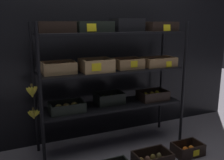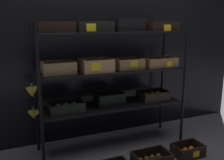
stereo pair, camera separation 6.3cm
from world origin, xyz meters
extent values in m
plane|color=slate|center=(0.00, 0.00, 0.00)|extent=(10.00, 10.00, 0.00)
cube|color=black|center=(0.00, 0.42, 1.30)|extent=(3.99, 0.12, 2.59)
cylinder|color=black|center=(-0.79, -0.22, 0.70)|extent=(0.03, 0.03, 1.40)
cylinder|color=black|center=(0.79, -0.22, 0.70)|extent=(0.03, 0.03, 1.40)
cylinder|color=black|center=(-0.79, 0.22, 0.70)|extent=(0.03, 0.03, 1.40)
cylinder|color=black|center=(0.79, 0.22, 0.70)|extent=(0.03, 0.03, 1.40)
cube|color=black|center=(0.00, 0.00, 0.49)|extent=(1.55, 0.41, 0.02)
cube|color=black|center=(0.00, 0.00, 0.89)|extent=(1.55, 0.41, 0.02)
cube|color=black|center=(0.00, 0.00, 1.28)|extent=(1.55, 0.41, 0.02)
cube|color=black|center=(-0.52, -0.03, 0.50)|extent=(0.35, 0.22, 0.01)
cube|color=black|center=(-0.52, -0.13, 0.56)|extent=(0.35, 0.02, 0.09)
cube|color=black|center=(-0.52, 0.07, 0.56)|extent=(0.35, 0.02, 0.09)
cube|color=black|center=(-0.68, -0.03, 0.56)|extent=(0.02, 0.19, 0.09)
cube|color=black|center=(-0.35, -0.03, 0.56)|extent=(0.02, 0.19, 0.09)
sphere|color=#E5B153|center=(-0.60, -0.06, 0.55)|extent=(0.07, 0.07, 0.07)
sphere|color=#DEBB50|center=(-0.52, -0.06, 0.55)|extent=(0.07, 0.07, 0.07)
sphere|color=gold|center=(-0.44, -0.05, 0.55)|extent=(0.07, 0.07, 0.07)
sphere|color=#CFC151|center=(-0.59, 0.00, 0.55)|extent=(0.07, 0.07, 0.07)
sphere|color=#D2B455|center=(-0.51, 0.00, 0.55)|extent=(0.07, 0.07, 0.07)
sphere|color=gold|center=(-0.43, 0.00, 0.55)|extent=(0.07, 0.07, 0.07)
cube|color=black|center=(-0.01, 0.06, 0.50)|extent=(0.31, 0.22, 0.01)
cube|color=black|center=(-0.01, -0.04, 0.57)|extent=(0.31, 0.02, 0.11)
cube|color=black|center=(-0.01, 0.16, 0.57)|extent=(0.31, 0.02, 0.11)
cube|color=black|center=(-0.16, 0.06, 0.57)|extent=(0.02, 0.19, 0.11)
cube|color=black|center=(0.14, 0.06, 0.57)|extent=(0.02, 0.19, 0.11)
sphere|color=#86B343|center=(-0.06, 0.03, 0.55)|extent=(0.07, 0.07, 0.07)
sphere|color=#98B442|center=(0.04, 0.03, 0.55)|extent=(0.07, 0.07, 0.07)
sphere|color=#83C13A|center=(-0.06, 0.09, 0.55)|extent=(0.07, 0.07, 0.07)
sphere|color=#95BC3F|center=(0.04, 0.09, 0.55)|extent=(0.07, 0.07, 0.07)
cube|color=black|center=(0.51, -0.03, 0.50)|extent=(0.34, 0.23, 0.01)
cube|color=black|center=(0.51, -0.14, 0.56)|extent=(0.34, 0.02, 0.10)
cube|color=black|center=(0.51, 0.08, 0.56)|extent=(0.34, 0.02, 0.10)
cube|color=black|center=(0.35, -0.03, 0.56)|extent=(0.02, 0.20, 0.10)
cube|color=black|center=(0.67, -0.03, 0.56)|extent=(0.02, 0.20, 0.10)
ellipsoid|color=yellow|center=(0.43, -0.06, 0.55)|extent=(0.06, 0.06, 0.08)
ellipsoid|color=yellow|center=(0.51, -0.06, 0.55)|extent=(0.06, 0.06, 0.08)
ellipsoid|color=yellow|center=(0.59, -0.07, 0.55)|extent=(0.06, 0.06, 0.08)
ellipsoid|color=yellow|center=(0.43, 0.00, 0.55)|extent=(0.06, 0.06, 0.08)
ellipsoid|color=yellow|center=(0.51, 0.00, 0.55)|extent=(0.06, 0.06, 0.08)
ellipsoid|color=yellow|center=(0.59, 0.01, 0.55)|extent=(0.06, 0.06, 0.08)
cube|color=tan|center=(-0.57, 0.01, 0.90)|extent=(0.32, 0.22, 0.01)
cube|color=tan|center=(-0.57, -0.09, 0.96)|extent=(0.32, 0.02, 0.10)
cube|color=tan|center=(-0.57, 0.12, 0.96)|extent=(0.32, 0.02, 0.10)
cube|color=tan|center=(-0.72, 0.01, 0.96)|extent=(0.02, 0.19, 0.10)
cube|color=tan|center=(-0.42, 0.01, 0.96)|extent=(0.02, 0.19, 0.10)
sphere|color=orange|center=(-0.65, -0.02, 0.94)|extent=(0.06, 0.06, 0.06)
sphere|color=orange|center=(-0.57, -0.02, 0.94)|extent=(0.06, 0.06, 0.06)
sphere|color=orange|center=(-0.49, -0.02, 0.94)|extent=(0.06, 0.06, 0.06)
sphere|color=orange|center=(-0.65, 0.04, 0.94)|extent=(0.06, 0.06, 0.06)
sphere|color=orange|center=(-0.57, 0.04, 0.94)|extent=(0.06, 0.06, 0.06)
sphere|color=orange|center=(-0.50, 0.05, 0.94)|extent=(0.06, 0.06, 0.06)
cube|color=tan|center=(-0.19, -0.04, 0.90)|extent=(0.32, 0.25, 0.01)
cube|color=tan|center=(-0.19, -0.16, 0.97)|extent=(0.32, 0.02, 0.12)
cube|color=tan|center=(-0.19, 0.08, 0.97)|extent=(0.32, 0.02, 0.12)
cube|color=tan|center=(-0.35, -0.04, 0.97)|extent=(0.02, 0.22, 0.12)
cube|color=tan|center=(-0.04, -0.04, 0.97)|extent=(0.02, 0.22, 0.12)
ellipsoid|color=brown|center=(-0.28, -0.08, 0.94)|extent=(0.05, 0.05, 0.07)
ellipsoid|color=brown|center=(-0.22, -0.08, 0.94)|extent=(0.05, 0.05, 0.07)
ellipsoid|color=brown|center=(-0.17, -0.08, 0.94)|extent=(0.05, 0.05, 0.07)
ellipsoid|color=brown|center=(-0.10, -0.08, 0.94)|extent=(0.05, 0.05, 0.07)
ellipsoid|color=brown|center=(-0.28, 0.00, 0.94)|extent=(0.05, 0.05, 0.07)
ellipsoid|color=brown|center=(-0.22, 0.00, 0.94)|extent=(0.05, 0.05, 0.07)
ellipsoid|color=brown|center=(-0.17, 0.00, 0.94)|extent=(0.05, 0.05, 0.07)
ellipsoid|color=brown|center=(-0.10, 0.00, 0.94)|extent=(0.05, 0.05, 0.07)
cube|color=yellow|center=(-0.24, -0.17, 0.96)|extent=(0.10, 0.00, 0.07)
cube|color=#A87F51|center=(0.19, -0.01, 0.90)|extent=(0.30, 0.23, 0.01)
cube|color=#A87F51|center=(0.19, -0.11, 0.96)|extent=(0.30, 0.02, 0.10)
cube|color=#A87F51|center=(0.19, 0.10, 0.96)|extent=(0.30, 0.02, 0.10)
cube|color=#A87F51|center=(0.05, -0.01, 0.96)|extent=(0.02, 0.19, 0.10)
cube|color=#A87F51|center=(0.33, -0.01, 0.96)|extent=(0.02, 0.19, 0.10)
sphere|color=red|center=(0.15, -0.04, 0.94)|extent=(0.07, 0.07, 0.07)
sphere|color=red|center=(0.25, -0.04, 0.94)|extent=(0.07, 0.07, 0.07)
sphere|color=red|center=(0.14, 0.02, 0.94)|extent=(0.07, 0.07, 0.07)
sphere|color=red|center=(0.24, 0.03, 0.94)|extent=(0.07, 0.07, 0.07)
cube|color=yellow|center=(0.20, -0.12, 0.96)|extent=(0.08, 0.01, 0.07)
cube|color=#A87F51|center=(0.57, -0.04, 0.90)|extent=(0.37, 0.22, 0.01)
cube|color=#A87F51|center=(0.57, -0.14, 0.95)|extent=(0.37, 0.02, 0.09)
cube|color=#A87F51|center=(0.57, 0.07, 0.95)|extent=(0.37, 0.02, 0.09)
cube|color=#A87F51|center=(0.39, -0.04, 0.95)|extent=(0.02, 0.19, 0.09)
cube|color=#A87F51|center=(0.75, -0.04, 0.95)|extent=(0.02, 0.19, 0.09)
sphere|color=#6B1B55|center=(0.45, -0.07, 0.93)|extent=(0.05, 0.05, 0.05)
sphere|color=#5D2E4B|center=(0.51, -0.07, 0.93)|extent=(0.05, 0.05, 0.05)
sphere|color=#631950|center=(0.57, -0.07, 0.93)|extent=(0.05, 0.05, 0.05)
sphere|color=#6D1954|center=(0.63, -0.07, 0.93)|extent=(0.05, 0.05, 0.05)
sphere|color=#68225A|center=(0.68, -0.07, 0.93)|extent=(0.05, 0.05, 0.05)
sphere|color=#572E52|center=(0.45, 0.00, 0.93)|extent=(0.05, 0.05, 0.05)
sphere|color=#691856|center=(0.51, 0.00, 0.93)|extent=(0.05, 0.05, 0.05)
sphere|color=#622C4C|center=(0.57, 0.00, 0.93)|extent=(0.05, 0.05, 0.05)
sphere|color=#632347|center=(0.63, 0.00, 0.93)|extent=(0.05, 0.05, 0.05)
sphere|color=#682D47|center=(0.69, 0.00, 0.93)|extent=(0.05, 0.05, 0.05)
cube|color=yellow|center=(0.63, -0.15, 0.93)|extent=(0.07, 0.01, 0.07)
cube|color=black|center=(-0.58, 0.02, 1.30)|extent=(0.35, 0.21, 0.01)
cube|color=black|center=(-0.58, -0.07, 1.35)|extent=(0.35, 0.02, 0.09)
cube|color=black|center=(-0.58, 0.12, 1.35)|extent=(0.35, 0.02, 0.09)
cube|color=black|center=(-0.74, 0.02, 1.35)|extent=(0.02, 0.18, 0.09)
cube|color=black|center=(-0.41, 0.02, 1.35)|extent=(0.02, 0.18, 0.09)
sphere|color=orange|center=(-0.65, 0.00, 1.34)|extent=(0.07, 0.07, 0.07)
sphere|color=orange|center=(-0.57, 0.00, 1.34)|extent=(0.07, 0.07, 0.07)
sphere|color=orange|center=(-0.49, 0.00, 1.34)|extent=(0.07, 0.07, 0.07)
sphere|color=orange|center=(-0.66, 0.05, 1.34)|extent=(0.07, 0.07, 0.07)
sphere|color=orange|center=(-0.57, 0.05, 1.34)|extent=(0.07, 0.07, 0.07)
sphere|color=orange|center=(-0.49, 0.04, 1.34)|extent=(0.07, 0.07, 0.07)
cube|color=black|center=(-0.19, 0.04, 1.30)|extent=(0.37, 0.25, 0.01)
cube|color=black|center=(-0.19, -0.07, 1.35)|extent=(0.37, 0.02, 0.09)
cube|color=black|center=(-0.19, 0.16, 1.35)|extent=(0.37, 0.02, 0.09)
cube|color=black|center=(-0.36, 0.04, 1.35)|extent=(0.02, 0.22, 0.09)
cube|color=black|center=(-0.01, 0.04, 1.35)|extent=(0.02, 0.22, 0.09)
ellipsoid|color=tan|center=(-0.28, 0.00, 1.35)|extent=(0.07, 0.07, 0.09)
ellipsoid|color=#A8BC4D|center=(-0.19, 0.01, 1.35)|extent=(0.07, 0.07, 0.09)
ellipsoid|color=tan|center=(-0.10, 0.00, 1.35)|extent=(0.07, 0.07, 0.09)
ellipsoid|color=#B2BE53|center=(-0.27, 0.08, 1.35)|extent=(0.07, 0.07, 0.09)
ellipsoid|color=#BAB252|center=(-0.19, 0.08, 1.35)|extent=(0.07, 0.07, 0.09)
ellipsoid|color=tan|center=(-0.10, 0.08, 1.35)|extent=(0.07, 0.07, 0.09)
cube|color=yellow|center=(-0.25, -0.08, 1.34)|extent=(0.10, 0.01, 0.07)
cube|color=black|center=(0.19, 0.03, 1.30)|extent=(0.31, 0.25, 0.01)
cube|color=black|center=(0.19, -0.08, 1.37)|extent=(0.31, 0.02, 0.12)
cube|color=black|center=(0.19, 0.15, 1.37)|extent=(0.31, 0.02, 0.12)
cube|color=black|center=(0.04, 0.03, 1.37)|extent=(0.02, 0.22, 0.12)
cube|color=black|center=(0.34, 0.03, 1.37)|extent=(0.02, 0.22, 0.12)
sphere|color=gold|center=(0.14, -0.01, 1.34)|extent=(0.07, 0.07, 0.07)
sphere|color=gold|center=(0.24, 0.00, 1.34)|extent=(0.07, 0.07, 0.07)
sphere|color=gold|center=(0.14, 0.07, 1.34)|extent=(0.07, 0.07, 0.07)
sphere|color=gold|center=(0.25, 0.07, 1.34)|extent=(0.07, 0.07, 0.07)
cube|color=black|center=(0.58, -0.02, 1.30)|extent=(0.34, 0.23, 0.01)
cube|color=black|center=(0.58, -0.13, 1.35)|extent=(0.34, 0.02, 0.09)
cube|color=black|center=(0.58, 0.08, 1.35)|extent=(0.34, 0.02, 0.09)
cube|color=black|center=(0.42, -0.02, 1.35)|extent=(0.02, 0.20, 0.09)
cube|color=black|center=(0.74, -0.02, 1.35)|extent=(0.02, 0.20, 0.09)
sphere|color=#98C043|center=(0.51, -0.06, 1.34)|extent=(0.07, 0.07, 0.07)
sphere|color=#94B63F|center=(0.58, -0.06, 1.34)|extent=(0.07, 0.07, 0.07)
sphere|color=#8EB237|center=(0.66, -0.06, 1.34)|extent=(0.07, 0.07, 0.07)
sphere|color=#8FC631|center=(0.51, 0.01, 1.34)|extent=(0.07, 0.07, 0.07)
sphere|color=#96C736|center=(0.58, 0.01, 1.34)|extent=(0.07, 0.07, 0.07)
sphere|color=#7FBE37|center=(0.66, 0.01, 1.34)|extent=(0.07, 0.07, 0.07)
cube|color=yellow|center=(0.59, -0.14, 1.33)|extent=(0.09, 0.01, 0.07)
cylinder|color=brown|center=(-0.83, 0.09, 0.54)|extent=(0.02, 0.02, 0.02)
ellipsoid|color=yellow|center=(-0.86, 0.09, 0.48)|extent=(0.09, 0.03, 0.09)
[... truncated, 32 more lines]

